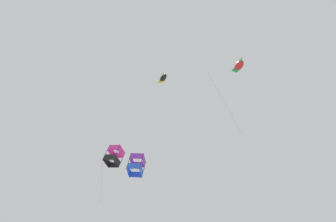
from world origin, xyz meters
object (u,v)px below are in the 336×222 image
kite_box_near_left (114,156)px  kite_fish_far_centre (239,66)px  kite_box_mid_left (136,165)px  kite_fish_low_drifter (163,78)px

kite_box_near_left → kite_fish_far_centre: bearing=-74.9°
kite_fish_far_centre → kite_box_mid_left: (10.36, 3.64, -15.49)m
kite_fish_low_drifter → kite_box_mid_left: (2.29, 0.13, -11.92)m
kite_fish_low_drifter → kite_box_mid_left: bearing=84.9°
kite_box_near_left → kite_fish_low_drifter: 10.68m
kite_box_mid_left → kite_box_near_left: bearing=63.4°
kite_fish_far_centre → kite_box_near_left: 18.64m
kite_fish_low_drifter → kite_box_mid_left: kite_fish_low_drifter is taller
kite_fish_far_centre → kite_box_near_left: size_ratio=1.63×
kite_fish_far_centre → kite_fish_low_drifter: (8.07, 3.52, -3.57)m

